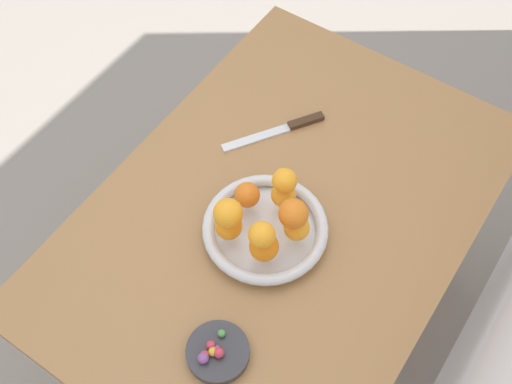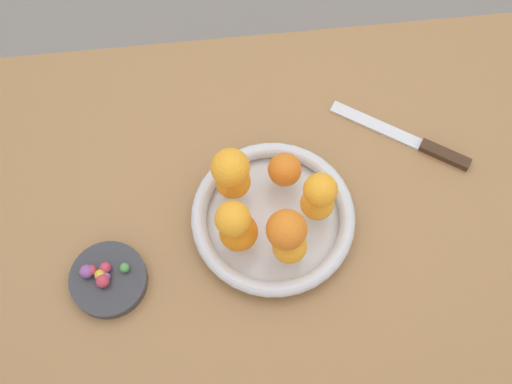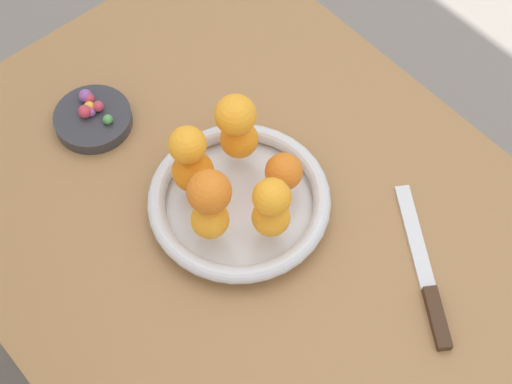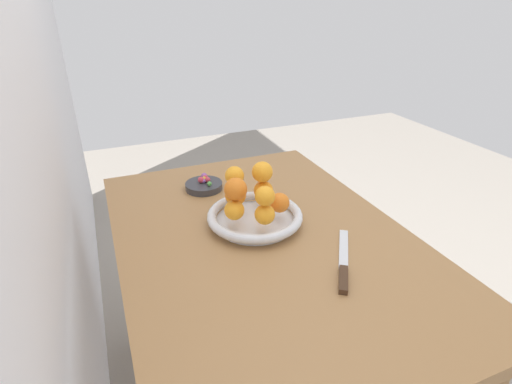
% 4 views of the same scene
% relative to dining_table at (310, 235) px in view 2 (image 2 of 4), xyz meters
% --- Properties ---
extents(ground_plane, '(6.00, 6.00, 0.00)m').
position_rel_dining_table_xyz_m(ground_plane, '(0.00, 0.00, -0.65)').
color(ground_plane, gray).
extents(dining_table, '(1.10, 0.76, 0.74)m').
position_rel_dining_table_xyz_m(dining_table, '(0.00, 0.00, 0.00)').
color(dining_table, '#9E7042').
rests_on(dining_table, ground_plane).
extents(fruit_bowl, '(0.27, 0.27, 0.04)m').
position_rel_dining_table_xyz_m(fruit_bowl, '(0.07, -0.00, 0.11)').
color(fruit_bowl, silver).
rests_on(fruit_bowl, dining_table).
extents(candy_dish, '(0.12, 0.12, 0.02)m').
position_rel_dining_table_xyz_m(candy_dish, '(0.34, 0.07, 0.10)').
color(candy_dish, '#333338').
rests_on(candy_dish, dining_table).
extents(orange_0, '(0.06, 0.06, 0.06)m').
position_rel_dining_table_xyz_m(orange_0, '(0.13, 0.04, 0.16)').
color(orange_0, orange).
rests_on(orange_0, fruit_bowl).
extents(orange_1, '(0.05, 0.05, 0.05)m').
position_rel_dining_table_xyz_m(orange_1, '(0.05, 0.07, 0.16)').
color(orange_1, orange).
rests_on(orange_1, fruit_bowl).
extents(orange_2, '(0.05, 0.05, 0.05)m').
position_rel_dining_table_xyz_m(orange_2, '(-0.00, 0.00, 0.16)').
color(orange_2, orange).
rests_on(orange_2, fruit_bowl).
extents(orange_3, '(0.06, 0.06, 0.06)m').
position_rel_dining_table_xyz_m(orange_3, '(0.04, -0.06, 0.16)').
color(orange_3, orange).
rests_on(orange_3, fruit_bowl).
extents(orange_4, '(0.06, 0.06, 0.06)m').
position_rel_dining_table_xyz_m(orange_4, '(0.13, -0.05, 0.16)').
color(orange_4, orange).
rests_on(orange_4, fruit_bowl).
extents(orange_5, '(0.06, 0.06, 0.06)m').
position_rel_dining_table_xyz_m(orange_5, '(0.13, -0.05, 0.22)').
color(orange_5, orange).
rests_on(orange_5, orange_4).
extents(orange_6, '(0.06, 0.06, 0.06)m').
position_rel_dining_table_xyz_m(orange_6, '(0.06, 0.06, 0.21)').
color(orange_6, orange).
rests_on(orange_6, orange_1).
extents(orange_7, '(0.05, 0.05, 0.05)m').
position_rel_dining_table_xyz_m(orange_7, '(0.14, 0.03, 0.22)').
color(orange_7, orange).
rests_on(orange_7, orange_0).
extents(orange_8, '(0.05, 0.05, 0.05)m').
position_rel_dining_table_xyz_m(orange_8, '(0.00, -0.00, 0.21)').
color(orange_8, orange).
rests_on(orange_8, orange_2).
extents(candy_ball_0, '(0.01, 0.01, 0.01)m').
position_rel_dining_table_xyz_m(candy_ball_0, '(0.34, 0.07, 0.12)').
color(candy_ball_0, '#8C4C99').
rests_on(candy_ball_0, candy_dish).
extents(candy_ball_1, '(0.02, 0.02, 0.02)m').
position_rel_dining_table_xyz_m(candy_ball_1, '(0.35, 0.07, 0.12)').
color(candy_ball_1, gold).
rests_on(candy_ball_1, candy_dish).
extents(candy_ball_2, '(0.02, 0.02, 0.02)m').
position_rel_dining_table_xyz_m(candy_ball_2, '(0.35, 0.08, 0.12)').
color(candy_ball_2, '#C6384C').
rests_on(candy_ball_2, candy_dish).
extents(candy_ball_3, '(0.02, 0.02, 0.02)m').
position_rel_dining_table_xyz_m(candy_ball_3, '(0.34, 0.06, 0.12)').
color(candy_ball_3, '#C6384C').
rests_on(candy_ball_3, candy_dish).
extents(candy_ball_4, '(0.02, 0.02, 0.02)m').
position_rel_dining_table_xyz_m(candy_ball_4, '(0.31, 0.06, 0.12)').
color(candy_ball_4, '#4C9947').
rests_on(candy_ball_4, candy_dish).
extents(candy_ball_5, '(0.02, 0.02, 0.02)m').
position_rel_dining_table_xyz_m(candy_ball_5, '(0.36, 0.06, 0.12)').
color(candy_ball_5, '#C6384C').
rests_on(candy_ball_5, candy_dish).
extents(candy_ball_6, '(0.02, 0.02, 0.02)m').
position_rel_dining_table_xyz_m(candy_ball_6, '(0.37, 0.06, 0.12)').
color(candy_ball_6, '#8C4C99').
rests_on(candy_ball_6, candy_dish).
extents(knife, '(0.23, 0.16, 0.01)m').
position_rel_dining_table_xyz_m(knife, '(-0.19, -0.12, 0.09)').
color(knife, '#3F2819').
rests_on(knife, dining_table).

